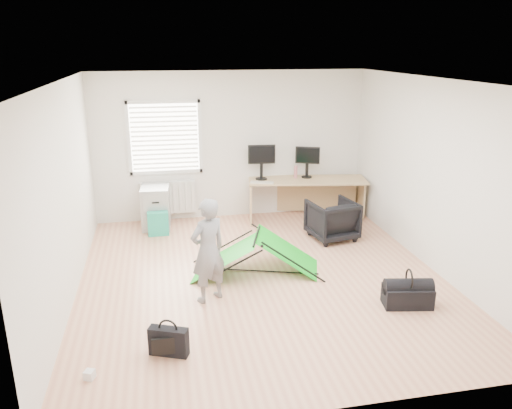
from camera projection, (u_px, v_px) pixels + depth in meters
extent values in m
plane|color=tan|center=(262.00, 277.00, 7.04)|extent=(5.50, 5.50, 0.00)
cube|color=silver|center=(231.00, 146.00, 9.19)|extent=(5.00, 0.02, 2.70)
cube|color=silver|center=(165.00, 138.00, 8.87)|extent=(1.20, 0.06, 1.20)
cube|color=silver|center=(168.00, 197.00, 9.17)|extent=(1.00, 0.12, 0.60)
cube|color=tan|center=(307.00, 198.00, 9.37)|extent=(2.26, 1.05, 0.74)
cube|color=#A5A9AA|center=(156.00, 207.00, 8.88)|extent=(0.53, 0.68, 0.75)
cube|color=black|center=(261.00, 167.00, 9.18)|extent=(0.51, 0.15, 0.48)
cube|color=black|center=(307.00, 166.00, 9.32)|extent=(0.45, 0.26, 0.43)
cube|color=beige|center=(262.00, 182.00, 9.01)|extent=(0.45, 0.29, 0.02)
cylinder|color=#B6666C|center=(296.00, 172.00, 9.32)|extent=(0.07, 0.07, 0.23)
imported|color=black|center=(332.00, 220.00, 8.35)|extent=(0.84, 0.85, 0.67)
imported|color=gray|center=(208.00, 251.00, 6.21)|extent=(0.59, 0.52, 1.36)
cube|color=silver|center=(346.00, 217.00, 9.08)|extent=(0.59, 0.51, 0.27)
cube|color=#22A17F|center=(158.00, 224.00, 8.53)|extent=(0.35, 0.16, 0.42)
cube|color=black|center=(169.00, 341.00, 5.23)|extent=(0.43, 0.27, 0.31)
cube|color=silver|center=(89.00, 375.00, 4.88)|extent=(0.12, 0.12, 0.09)
cube|color=black|center=(407.00, 296.00, 6.23)|extent=(0.64, 0.40, 0.26)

